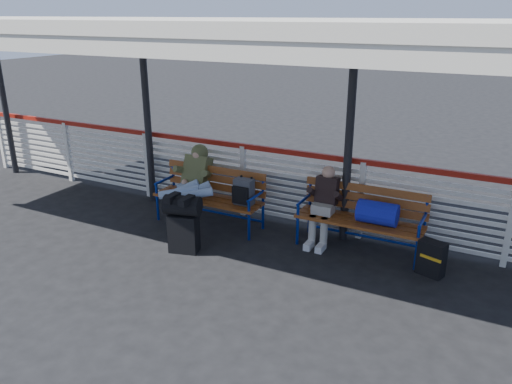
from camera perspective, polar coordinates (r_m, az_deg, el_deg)
The scene contains 9 objects.
ground at distance 7.04m, azimuth -8.94°, elevation -7.80°, with size 60.00×60.00×0.00m, color black.
fence at distance 8.26m, azimuth -1.47°, elevation 1.65°, with size 12.08×0.08×1.24m.
canopy at distance 6.97m, azimuth -5.95°, elevation 18.12°, with size 12.60×3.60×3.16m.
luggage_stack at distance 7.11m, azimuth -8.32°, elevation -3.35°, with size 0.57×0.41×0.84m.
bench_left at distance 7.90m, azimuth -4.31°, elevation 0.10°, with size 1.80×0.56×0.92m.
bench_right at distance 7.18m, azimuth 12.76°, elevation -2.33°, with size 1.80×0.56×0.92m.
traveler_man at distance 7.73m, azimuth -7.58°, elevation 0.60°, with size 0.94×1.64×0.77m.
companion_person at distance 7.34m, azimuth 7.75°, elevation -1.43°, with size 0.32×0.66×1.15m.
suitcase_side at distance 6.90m, azimuth 19.41°, elevation -7.16°, with size 0.38×0.30×0.47m.
Camera 1 is at (3.79, -4.98, 3.23)m, focal length 35.00 mm.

